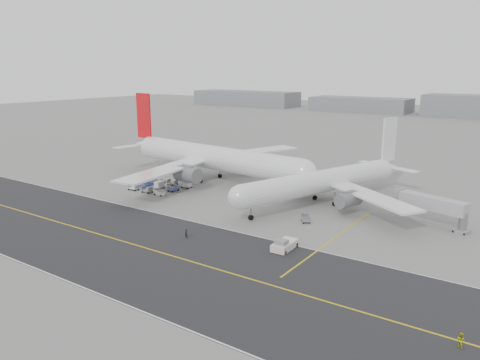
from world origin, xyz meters
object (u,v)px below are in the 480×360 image
Objects in this scene: jet_bridge at (431,204)px; ground_crew_b at (461,340)px; ground_crew_a at (186,234)px; airliner_a at (211,157)px; pushback_tug at (284,245)px; airliner_b at (324,181)px.

jet_bridge reaches higher than ground_crew_b.
ground_crew_a is at bearing -118.70° from jet_bridge.
jet_bridge is 8.46× the size of ground_crew_a.
airliner_a is 9.10× the size of pushback_tug.
ground_crew_b is at bearing 2.04° from ground_crew_a.
airliner_a is 1.30× the size of airliner_b.
ground_crew_a is 1.05× the size of ground_crew_b.
jet_bridge is at bearing 15.05° from airliner_b.
airliner_b is 6.98× the size of pushback_tug.
airliner_b reaches higher than jet_bridge.
airliner_a is 35.26m from airliner_b.
airliner_a is 53.58m from pushback_tug.
jet_bridge is at bearing 57.36° from pushback_tug.
airliner_a is 35.94× the size of ground_crew_a.
airliner_b reaches higher than ground_crew_a.
pushback_tug is 0.47× the size of jet_bridge.
airliner_b reaches higher than pushback_tug.
pushback_tug is 33.52m from jet_bridge.
airliner_a reaches higher than ground_crew_b.
jet_bridge is (23.87, -1.84, -1.19)m from airliner_b.
ground_crew_b is (72.03, -47.45, -5.75)m from airliner_a.
airliner_b is at bearing -26.88° from ground_crew_b.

